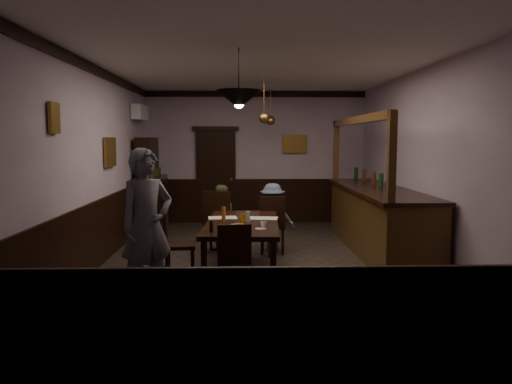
{
  "coord_description": "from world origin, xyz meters",
  "views": [
    {
      "loc": [
        -0.31,
        -7.44,
        1.9
      ],
      "look_at": [
        -0.11,
        -0.3,
        1.15
      ],
      "focal_mm": 35.0,
      "sensor_mm": 36.0,
      "label": 1
    }
  ],
  "objects_px": {
    "chair_far_right": "(272,222)",
    "bar_counter": "(377,218)",
    "chair_near": "(236,262)",
    "chair_side": "(174,240)",
    "chair_far_left": "(218,219)",
    "pendant_brass_mid": "(264,118)",
    "person_seated_right": "(272,217)",
    "pendant_iron": "(239,99)",
    "person_seated_left": "(220,218)",
    "coffee_cup": "(263,225)",
    "soda_can": "(243,218)",
    "person_standing": "(147,226)",
    "pendant_brass_far": "(271,121)",
    "dining_table": "(242,226)",
    "sideboard": "(150,194)"
  },
  "relations": [
    {
      "from": "chair_far_right",
      "to": "bar_counter",
      "type": "distance_m",
      "value": 1.8
    },
    {
      "from": "chair_near",
      "to": "chair_side",
      "type": "height_order",
      "value": "chair_side"
    },
    {
      "from": "chair_far_left",
      "to": "chair_far_right",
      "type": "height_order",
      "value": "chair_far_left"
    },
    {
      "from": "pendant_brass_mid",
      "to": "chair_near",
      "type": "bearing_deg",
      "value": -97.6
    },
    {
      "from": "chair_far_left",
      "to": "chair_side",
      "type": "distance_m",
      "value": 1.55
    },
    {
      "from": "chair_far_right",
      "to": "person_seated_right",
      "type": "bearing_deg",
      "value": -88.72
    },
    {
      "from": "pendant_iron",
      "to": "bar_counter",
      "type": "bearing_deg",
      "value": 43.17
    },
    {
      "from": "person_seated_left",
      "to": "pendant_iron",
      "type": "bearing_deg",
      "value": 97.26
    },
    {
      "from": "coffee_cup",
      "to": "soda_can",
      "type": "height_order",
      "value": "soda_can"
    },
    {
      "from": "soda_can",
      "to": "person_standing",
      "type": "bearing_deg",
      "value": -134.83
    },
    {
      "from": "person_standing",
      "to": "pendant_brass_far",
      "type": "height_order",
      "value": "pendant_brass_far"
    },
    {
      "from": "dining_table",
      "to": "person_standing",
      "type": "distance_m",
      "value": 1.65
    },
    {
      "from": "person_standing",
      "to": "bar_counter",
      "type": "bearing_deg",
      "value": -2.08
    },
    {
      "from": "soda_can",
      "to": "pendant_brass_far",
      "type": "distance_m",
      "value": 4.0
    },
    {
      "from": "dining_table",
      "to": "pendant_iron",
      "type": "bearing_deg",
      "value": -92.63
    },
    {
      "from": "chair_far_right",
      "to": "person_standing",
      "type": "distance_m",
      "value": 2.95
    },
    {
      "from": "pendant_brass_far",
      "to": "bar_counter",
      "type": "bearing_deg",
      "value": -52.45
    },
    {
      "from": "chair_side",
      "to": "soda_can",
      "type": "xyz_separation_m",
      "value": [
        0.95,
        0.09,
        0.28
      ]
    },
    {
      "from": "chair_near",
      "to": "pendant_iron",
      "type": "bearing_deg",
      "value": 76.55
    },
    {
      "from": "chair_side",
      "to": "bar_counter",
      "type": "distance_m",
      "value": 3.59
    },
    {
      "from": "coffee_cup",
      "to": "person_standing",
      "type": "bearing_deg",
      "value": -151.53
    },
    {
      "from": "chair_far_right",
      "to": "person_seated_left",
      "type": "height_order",
      "value": "person_seated_left"
    },
    {
      "from": "person_seated_right",
      "to": "sideboard",
      "type": "relative_size",
      "value": 0.59
    },
    {
      "from": "bar_counter",
      "to": "chair_side",
      "type": "bearing_deg",
      "value": -154.3
    },
    {
      "from": "sideboard",
      "to": "pendant_brass_mid",
      "type": "relative_size",
      "value": 2.4
    },
    {
      "from": "bar_counter",
      "to": "coffee_cup",
      "type": "bearing_deg",
      "value": -136.46
    },
    {
      "from": "person_seated_left",
      "to": "pendant_brass_mid",
      "type": "height_order",
      "value": "pendant_brass_mid"
    },
    {
      "from": "chair_near",
      "to": "sideboard",
      "type": "distance_m",
      "value": 5.04
    },
    {
      "from": "chair_near",
      "to": "bar_counter",
      "type": "distance_m",
      "value": 3.61
    },
    {
      "from": "pendant_iron",
      "to": "chair_near",
      "type": "bearing_deg",
      "value": -94.31
    },
    {
      "from": "chair_side",
      "to": "pendant_iron",
      "type": "xyz_separation_m",
      "value": [
        0.9,
        -0.63,
        1.86
      ]
    },
    {
      "from": "chair_far_right",
      "to": "bar_counter",
      "type": "bearing_deg",
      "value": -171.04
    },
    {
      "from": "chair_far_left",
      "to": "person_standing",
      "type": "xyz_separation_m",
      "value": [
        -0.7,
        -2.48,
        0.32
      ]
    },
    {
      "from": "chair_far_right",
      "to": "chair_near",
      "type": "xyz_separation_m",
      "value": [
        -0.58,
        -2.57,
        -0.03
      ]
    },
    {
      "from": "pendant_brass_mid",
      "to": "coffee_cup",
      "type": "bearing_deg",
      "value": -92.63
    },
    {
      "from": "chair_far_left",
      "to": "sideboard",
      "type": "xyz_separation_m",
      "value": [
        -1.5,
        2.09,
        0.2
      ]
    },
    {
      "from": "dining_table",
      "to": "sideboard",
      "type": "distance_m",
      "value": 3.87
    },
    {
      "from": "person_seated_left",
      "to": "bar_counter",
      "type": "xyz_separation_m",
      "value": [
        2.68,
        -0.18,
        0.01
      ]
    },
    {
      "from": "coffee_cup",
      "to": "sideboard",
      "type": "distance_m",
      "value": 4.47
    },
    {
      "from": "soda_can",
      "to": "chair_far_left",
      "type": "bearing_deg",
      "value": 106.87
    },
    {
      "from": "chair_side",
      "to": "soda_can",
      "type": "relative_size",
      "value": 8.08
    },
    {
      "from": "person_standing",
      "to": "chair_far_right",
      "type": "bearing_deg",
      "value": 17.29
    },
    {
      "from": "soda_can",
      "to": "chair_near",
      "type": "bearing_deg",
      "value": -93.98
    },
    {
      "from": "soda_can",
      "to": "pendant_brass_far",
      "type": "relative_size",
      "value": 0.15
    },
    {
      "from": "person_seated_left",
      "to": "bar_counter",
      "type": "bearing_deg",
      "value": 175.21
    },
    {
      "from": "pendant_iron",
      "to": "pendant_brass_mid",
      "type": "bearing_deg",
      "value": 81.84
    },
    {
      "from": "person_seated_left",
      "to": "pendant_brass_mid",
      "type": "xyz_separation_m",
      "value": [
        0.78,
        0.71,
        1.73
      ]
    },
    {
      "from": "sideboard",
      "to": "pendant_brass_far",
      "type": "xyz_separation_m",
      "value": [
        2.51,
        0.22,
        1.52
      ]
    },
    {
      "from": "chair_far_right",
      "to": "bar_counter",
      "type": "xyz_separation_m",
      "value": [
        1.79,
        0.14,
        0.04
      ]
    },
    {
      "from": "chair_far_right",
      "to": "pendant_brass_mid",
      "type": "relative_size",
      "value": 1.21
    }
  ]
}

